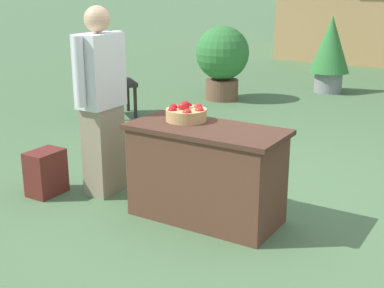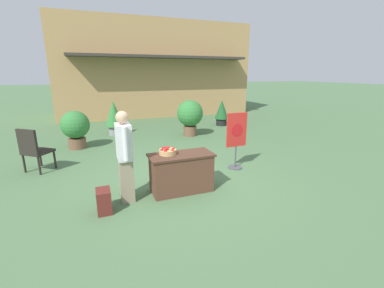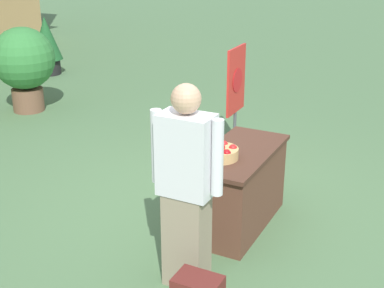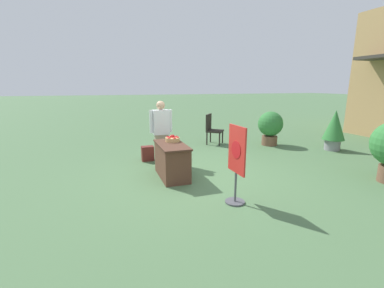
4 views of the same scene
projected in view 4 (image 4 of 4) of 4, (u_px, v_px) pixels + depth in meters
name	position (u px, v px, depth m)	size (l,w,h in m)	color
ground_plane	(195.00, 176.00, 6.08)	(120.00, 120.00, 0.00)	#4C7047
display_table	(172.00, 160.00, 5.98)	(1.29, 0.61, 0.79)	brown
apple_basket	(173.00, 139.00, 6.14)	(0.34, 0.34, 0.16)	tan
person_visitor	(161.00, 132.00, 6.88)	(0.26, 0.61, 1.72)	gray
backpack	(148.00, 153.00, 7.33)	(0.24, 0.34, 0.42)	maroon
poster_board	(236.00, 162.00, 4.55)	(0.56, 0.36, 1.43)	#4C4C51
patio_chair	(212.00, 128.00, 9.41)	(0.77, 0.77, 1.10)	#28231E
potted_plant_far_left	(334.00, 128.00, 8.44)	(0.69, 0.69, 1.34)	gray
potted_plant_far_right	(270.00, 126.00, 9.19)	(0.88, 0.88, 1.22)	brown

